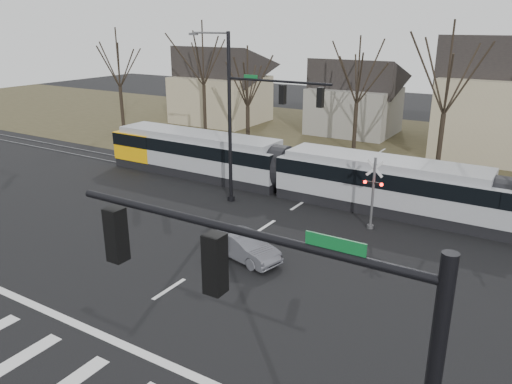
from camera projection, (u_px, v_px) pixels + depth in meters
The scene contains 14 objects.
ground at pixel (135, 311), 19.42m from camera, with size 140.00×140.00×0.00m, color black.
grass_verge at pixel (389, 146), 45.23m from camera, with size 140.00×28.00×0.01m, color #38331E.
crosswalk at pixel (47, 368), 16.19m from camera, with size 27.00×2.60×0.01m.
stop_line at pixel (99, 334), 17.97m from camera, with size 28.00×0.35×0.01m, color silver.
lane_dashes at pixel (312, 196), 32.33m from camera, with size 0.18×30.00×0.01m.
rail_pair at pixel (311, 196), 32.16m from camera, with size 90.00×1.52×0.06m.
tram at pixel (380, 182), 29.61m from camera, with size 41.25×3.06×3.13m.
sedan at pixel (244, 246), 23.56m from camera, with size 4.11×2.25×1.28m, color #54555C.
signal_pole_far at pixel (252, 113), 28.86m from camera, with size 9.28×0.44×10.20m.
rail_crossing_signal at pixel (373, 196), 26.66m from camera, with size 1.08×0.36×4.00m.
tree_row at pixel (396, 101), 37.79m from camera, with size 59.20×7.20×10.00m.
house_a at pixel (220, 82), 55.32m from camera, with size 9.72×8.64×8.60m.
house_b at pixel (355, 93), 49.66m from camera, with size 8.64×7.56×7.65m.
house_c at pixel (508, 94), 39.89m from camera, with size 10.80×8.64×10.10m.
Camera 1 is at (12.86, -11.92, 10.65)m, focal length 35.00 mm.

